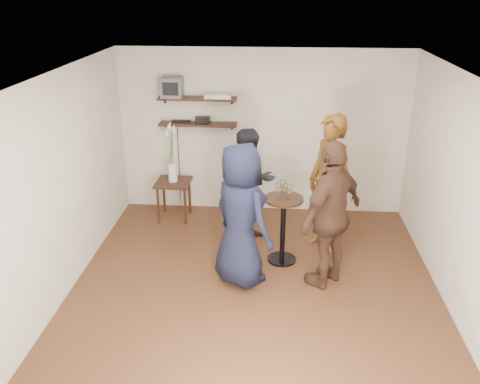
% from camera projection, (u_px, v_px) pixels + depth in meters
% --- Properties ---
extents(room, '(4.58, 5.08, 2.68)m').
position_uv_depth(room, '(255.00, 194.00, 5.66)').
color(room, '#402214').
rests_on(room, ground).
extents(shelf_upper, '(1.20, 0.25, 0.04)m').
position_uv_depth(shelf_upper, '(197.00, 98.00, 7.70)').
color(shelf_upper, black).
rests_on(shelf_upper, room).
extents(shelf_lower, '(1.20, 0.25, 0.04)m').
position_uv_depth(shelf_lower, '(198.00, 124.00, 7.86)').
color(shelf_lower, black).
rests_on(shelf_lower, room).
extents(crt_monitor, '(0.32, 0.30, 0.30)m').
position_uv_depth(crt_monitor, '(172.00, 87.00, 7.67)').
color(crt_monitor, '#59595B').
rests_on(crt_monitor, shelf_upper).
extents(dvd_deck, '(0.40, 0.24, 0.06)m').
position_uv_depth(dvd_deck, '(218.00, 96.00, 7.66)').
color(dvd_deck, silver).
rests_on(dvd_deck, shelf_upper).
extents(radio, '(0.22, 0.10, 0.10)m').
position_uv_depth(radio, '(203.00, 120.00, 7.83)').
color(radio, black).
rests_on(radio, shelf_lower).
extents(power_strip, '(0.30, 0.05, 0.03)m').
position_uv_depth(power_strip, '(182.00, 121.00, 7.91)').
color(power_strip, black).
rests_on(power_strip, shelf_lower).
extents(side_table, '(0.54, 0.54, 0.63)m').
position_uv_depth(side_table, '(174.00, 187.00, 7.92)').
color(side_table, black).
rests_on(side_table, room).
extents(vase_lilies, '(0.19, 0.20, 0.97)m').
position_uv_depth(vase_lilies, '(172.00, 162.00, 7.76)').
color(vase_lilies, silver).
rests_on(vase_lilies, side_table).
extents(drinks_table, '(0.50, 0.50, 0.92)m').
position_uv_depth(drinks_table, '(283.00, 221.00, 6.66)').
color(drinks_table, black).
rests_on(drinks_table, room).
extents(wine_glass_fl, '(0.07, 0.07, 0.22)m').
position_uv_depth(wine_glass_fl, '(278.00, 188.00, 6.45)').
color(wine_glass_fl, silver).
rests_on(wine_glass_fl, drinks_table).
extents(wine_glass_fr, '(0.07, 0.07, 0.20)m').
position_uv_depth(wine_glass_fr, '(290.00, 189.00, 6.44)').
color(wine_glass_fr, silver).
rests_on(wine_glass_fr, drinks_table).
extents(wine_glass_bl, '(0.07, 0.07, 0.22)m').
position_uv_depth(wine_glass_bl, '(283.00, 185.00, 6.53)').
color(wine_glass_bl, silver).
rests_on(wine_glass_bl, drinks_table).
extents(wine_glass_br, '(0.06, 0.06, 0.19)m').
position_uv_depth(wine_glass_br, '(286.00, 188.00, 6.50)').
color(wine_glass_br, silver).
rests_on(wine_glass_br, drinks_table).
extents(person_plaid, '(0.78, 0.84, 1.92)m').
position_uv_depth(person_plaid, '(329.00, 184.00, 6.87)').
color(person_plaid, '#B52514').
rests_on(person_plaid, room).
extents(person_dark, '(1.03, 1.00, 1.67)m').
position_uv_depth(person_dark, '(250.00, 186.00, 7.13)').
color(person_dark, black).
rests_on(person_dark, room).
extents(person_navy, '(1.03, 1.02, 1.80)m').
position_uv_depth(person_navy, '(241.00, 215.00, 6.09)').
color(person_navy, black).
rests_on(person_navy, room).
extents(person_brown, '(1.05, 1.12, 1.85)m').
position_uv_depth(person_brown, '(331.00, 215.00, 6.05)').
color(person_brown, '#452A1D').
rests_on(person_brown, room).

